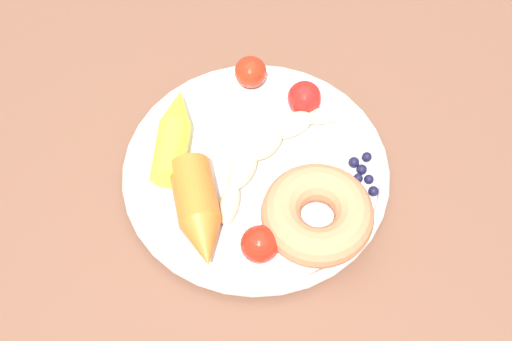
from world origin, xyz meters
TOP-DOWN VIEW (x-y plane):
  - dining_table at (0.00, 0.00)m, footprint 0.92×0.86m
  - plate at (0.02, -0.05)m, footprint 0.28×0.28m
  - banana at (0.04, -0.04)m, footprint 0.19×0.08m
  - carrot_orange at (-0.06, -0.07)m, footprint 0.08×0.12m
  - carrot_yellow at (-0.03, 0.03)m, footprint 0.10×0.11m
  - donut at (0.04, -0.13)m, footprint 0.15×0.15m
  - blueberry_pile at (0.11, -0.12)m, footprint 0.04×0.05m
  - tomato_near at (0.08, 0.05)m, footprint 0.04×0.04m
  - tomato_mid at (-0.03, -0.13)m, footprint 0.04×0.04m
  - tomato_far at (0.11, -0.01)m, footprint 0.04×0.04m

SIDE VIEW (x-z plane):
  - dining_table at x=0.00m, z-range 0.26..0.97m
  - plate at x=0.02m, z-range 0.71..0.72m
  - blueberry_pile at x=0.11m, z-range 0.72..0.74m
  - banana at x=0.04m, z-range 0.72..0.75m
  - carrot_yellow at x=-0.03m, z-range 0.72..0.75m
  - tomato_near at x=0.08m, z-range 0.72..0.75m
  - tomato_far at x=0.11m, z-range 0.72..0.76m
  - tomato_mid at x=-0.03m, z-range 0.72..0.76m
  - donut at x=0.04m, z-range 0.72..0.76m
  - carrot_orange at x=-0.06m, z-range 0.72..0.76m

